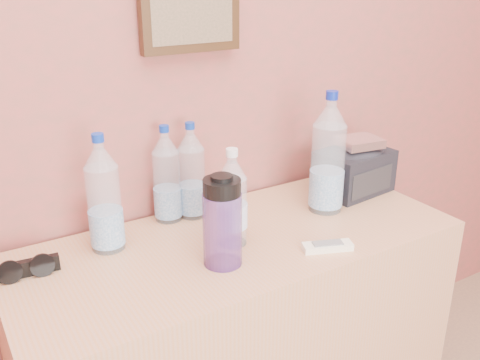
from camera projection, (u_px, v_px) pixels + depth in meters
name	position (u px, v px, depth m)	size (l,w,h in m)	color
picture_frame	(190.00, 6.00, 1.48)	(0.30, 0.03, 0.25)	#382311
dresser	(239.00, 352.00, 1.65)	(1.27, 0.53, 0.79)	tan
pet_large_a	(104.00, 200.00, 1.40)	(0.09, 0.09, 0.32)	white
pet_large_b	(167.00, 179.00, 1.57)	(0.08, 0.08, 0.29)	white
pet_large_c	(192.00, 176.00, 1.60)	(0.08, 0.08, 0.29)	silver
pet_large_d	(328.00, 159.00, 1.62)	(0.10, 0.10, 0.38)	silver
pet_small	(232.00, 203.00, 1.44)	(0.08, 0.08, 0.27)	white
nalgene_bottle	(222.00, 221.00, 1.34)	(0.10, 0.10, 0.24)	#603589
sunglasses	(26.00, 268.00, 1.32)	(0.16, 0.06, 0.04)	black
ac_remote	(327.00, 247.00, 1.44)	(0.14, 0.04, 0.02)	silver
toiletry_bag	(354.00, 168.00, 1.79)	(0.24, 0.17, 0.16)	black
foil_packet	(359.00, 142.00, 1.75)	(0.13, 0.11, 0.03)	silver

